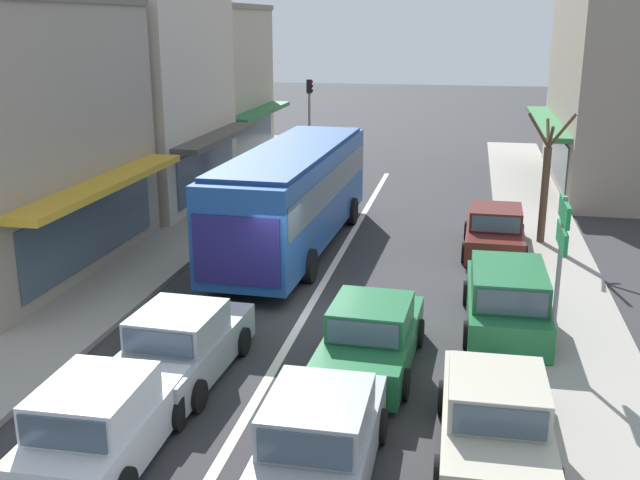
# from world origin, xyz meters

# --- Properties ---
(ground_plane) EXTENTS (140.00, 140.00, 0.00)m
(ground_plane) POSITION_xyz_m (0.00, 0.00, 0.00)
(ground_plane) COLOR #2D2D30
(lane_centre_line) EXTENTS (0.20, 28.00, 0.01)m
(lane_centre_line) POSITION_xyz_m (0.00, 4.00, 0.00)
(lane_centre_line) COLOR silver
(lane_centre_line) RESTS_ON ground
(sidewalk_left) EXTENTS (5.20, 44.00, 0.14)m
(sidewalk_left) POSITION_xyz_m (-6.80, 6.00, 0.07)
(sidewalk_left) COLOR gray
(sidewalk_left) RESTS_ON ground
(kerb_right) EXTENTS (2.80, 44.00, 0.12)m
(kerb_right) POSITION_xyz_m (6.20, 6.00, 0.06)
(kerb_right) COLOR gray
(kerb_right) RESTS_ON ground
(shopfront_mid_block) EXTENTS (9.03, 7.76, 8.68)m
(shopfront_mid_block) POSITION_xyz_m (-10.18, 10.35, 4.33)
(shopfront_mid_block) COLOR beige
(shopfront_mid_block) RESTS_ON ground
(shopfront_far_end) EXTENTS (7.76, 8.64, 7.75)m
(shopfront_far_end) POSITION_xyz_m (-10.18, 18.78, 3.87)
(shopfront_far_end) COLOR #B2A38E
(shopfront_far_end) RESTS_ON ground
(city_bus) EXTENTS (2.99, 10.93, 3.23)m
(city_bus) POSITION_xyz_m (-1.55, 5.27, 1.88)
(city_bus) COLOR #1E4C99
(city_bus) RESTS_ON ground
(hatchback_adjacent_lane_lead) EXTENTS (1.83, 3.71, 1.54)m
(hatchback_adjacent_lane_lead) POSITION_xyz_m (1.71, -6.75, 0.71)
(hatchback_adjacent_lane_lead) COLOR #9EA3A8
(hatchback_adjacent_lane_lead) RESTS_ON ground
(sedan_queue_far_back) EXTENTS (2.03, 4.27, 1.47)m
(sedan_queue_far_back) POSITION_xyz_m (1.97, -2.66, 0.66)
(sedan_queue_far_back) COLOR #1E6638
(sedan_queue_far_back) RESTS_ON ground
(hatchback_behind_bus_mid) EXTENTS (1.87, 3.73, 1.54)m
(hatchback_behind_bus_mid) POSITION_xyz_m (-1.85, -7.03, 0.71)
(hatchback_behind_bus_mid) COLOR silver
(hatchback_behind_bus_mid) RESTS_ON ground
(sedan_adjacent_lane_trail) EXTENTS (2.03, 4.27, 1.47)m
(sedan_adjacent_lane_trail) POSITION_xyz_m (-1.74, -3.87, 0.66)
(sedan_adjacent_lane_trail) COLOR #9EA3A8
(sedan_adjacent_lane_trail) RESTS_ON ground
(parked_sedan_kerb_front) EXTENTS (1.96, 4.23, 1.47)m
(parked_sedan_kerb_front) POSITION_xyz_m (4.41, -5.56, 0.66)
(parked_sedan_kerb_front) COLOR #B7B29E
(parked_sedan_kerb_front) RESTS_ON ground
(parked_wagon_kerb_second) EXTENTS (1.99, 4.53, 1.58)m
(parked_wagon_kerb_second) POSITION_xyz_m (4.80, -0.03, 0.75)
(parked_wagon_kerb_second) COLOR #1E6638
(parked_wagon_kerb_second) RESTS_ON ground
(parked_sedan_kerb_third) EXTENTS (1.95, 4.23, 1.47)m
(parked_sedan_kerb_third) POSITION_xyz_m (4.68, 6.13, 0.66)
(parked_sedan_kerb_third) COLOR #561E19
(parked_sedan_kerb_third) RESTS_ON ground
(traffic_light_downstreet) EXTENTS (0.32, 0.24, 4.20)m
(traffic_light_downstreet) POSITION_xyz_m (-4.19, 20.03, 2.85)
(traffic_light_downstreet) COLOR gray
(traffic_light_downstreet) RESTS_ON ground
(directional_road_sign) EXTENTS (0.10, 1.40, 3.60)m
(directional_road_sign) POSITION_xyz_m (5.71, -1.63, 2.70)
(directional_road_sign) COLOR gray
(directional_road_sign) RESTS_ON ground
(street_tree_right) EXTENTS (1.48, 1.87, 4.26)m
(street_tree_right) POSITION_xyz_m (6.18, 7.23, 2.02)
(street_tree_right) COLOR brown
(street_tree_right) RESTS_ON ground
(pedestrian_with_handbag_near) EXTENTS (0.64, 0.43, 1.63)m
(pedestrian_with_handbag_near) POSITION_xyz_m (-4.72, 13.75, 1.07)
(pedestrian_with_handbag_near) COLOR #333338
(pedestrian_with_handbag_near) RESTS_ON sidewalk_left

